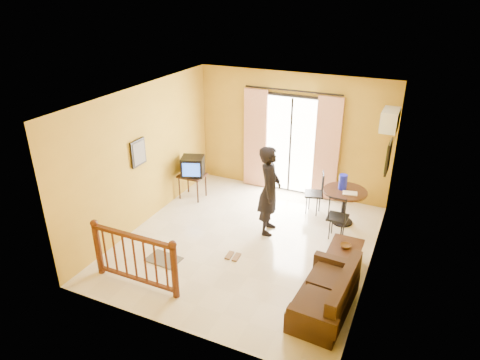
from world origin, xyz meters
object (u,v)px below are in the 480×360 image
at_px(television, 193,166).
at_px(coffee_table, 343,257).
at_px(standing_person, 269,191).
at_px(dining_table, 345,197).
at_px(sofa, 328,297).

relative_size(television, coffee_table, 0.63).
distance_m(television, standing_person, 2.19).
relative_size(dining_table, coffee_table, 0.92).
bearing_deg(sofa, coffee_table, 93.63).
xyz_separation_m(dining_table, coffee_table, (0.36, -1.65, -0.30)).
relative_size(television, sofa, 0.38).
distance_m(dining_table, sofa, 2.79).
xyz_separation_m(coffee_table, standing_person, (-1.63, 0.71, 0.61)).
relative_size(television, standing_person, 0.34).
bearing_deg(sofa, dining_table, 101.16).
bearing_deg(dining_table, coffee_table, -77.68).
bearing_deg(standing_person, dining_table, -63.94).
bearing_deg(coffee_table, television, 159.84).
height_order(television, standing_person, standing_person).
distance_m(dining_table, standing_person, 1.62).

